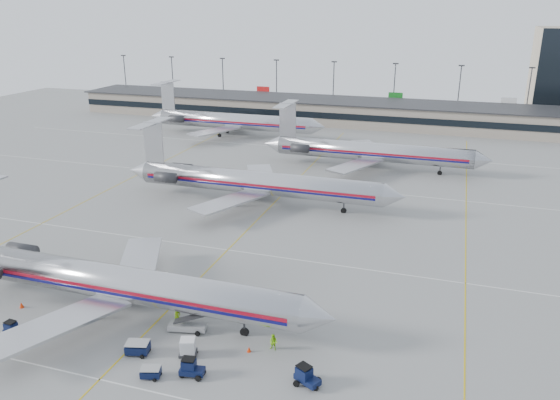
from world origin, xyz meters
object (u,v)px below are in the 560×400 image
at_px(jet_second_row, 252,182).
at_px(uld_container, 188,347).
at_px(belt_loader, 188,325).
at_px(tug_center, 191,368).
at_px(jet_foreground, 111,281).

relative_size(jet_second_row, uld_container, 24.38).
relative_size(jet_second_row, belt_loader, 10.43).
height_order(tug_center, uld_container, tug_center).
distance_m(jet_second_row, belt_loader, 38.02).
height_order(jet_foreground, jet_second_row, jet_second_row).
xyz_separation_m(jet_foreground, uld_container, (11.06, -4.64, -2.66)).
xyz_separation_m(tug_center, uld_container, (-1.62, 2.63, 0.05)).
height_order(jet_second_row, uld_container, jet_second_row).
distance_m(jet_foreground, tug_center, 14.86).
bearing_deg(tug_center, jet_second_row, 93.95).
bearing_deg(tug_center, belt_loader, 108.93).
xyz_separation_m(jet_foreground, belt_loader, (9.24, -1.01, -2.89)).
height_order(jet_foreground, belt_loader, jet_foreground).
xyz_separation_m(jet_second_row, uld_container, (9.07, -40.83, -2.75)).
bearing_deg(belt_loader, tug_center, -73.57).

